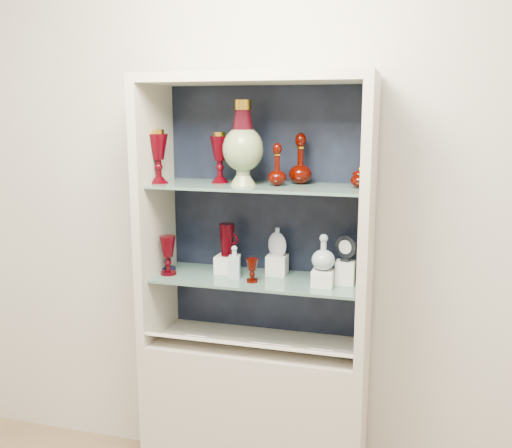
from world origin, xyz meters
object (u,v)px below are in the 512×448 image
(pedestal_lamp_left, at_px, (158,156))
(cameo_medallion, at_px, (346,248))
(ruby_decanter_b, at_px, (301,157))
(ruby_goblet_tall, at_px, (168,255))
(ruby_pitcher, at_px, (227,240))
(clear_square_bottle, at_px, (234,262))
(ruby_goblet_small, at_px, (252,270))
(pedestal_lamp_right, at_px, (220,157))
(lidded_bowl, at_px, (360,177))
(cobalt_goblet, at_px, (168,253))
(enamel_urn, at_px, (243,143))
(flat_flask, at_px, (277,241))
(clear_round_decanter, at_px, (323,253))
(ruby_decanter_a, at_px, (277,162))

(pedestal_lamp_left, height_order, cameo_medallion, pedestal_lamp_left)
(ruby_decanter_b, height_order, ruby_goblet_tall, ruby_decanter_b)
(pedestal_lamp_left, height_order, ruby_goblet_tall, pedestal_lamp_left)
(ruby_pitcher, bearing_deg, clear_square_bottle, -34.64)
(pedestal_lamp_left, relative_size, ruby_goblet_tall, 1.32)
(pedestal_lamp_left, bearing_deg, ruby_decanter_b, 12.53)
(ruby_goblet_small, bearing_deg, pedestal_lamp_right, 149.98)
(lidded_bowl, distance_m, cobalt_goblet, 0.96)
(enamel_urn, bearing_deg, pedestal_lamp_left, -174.88)
(ruby_decanter_b, relative_size, ruby_goblet_tall, 1.31)
(pedestal_lamp_right, xyz_separation_m, cobalt_goblet, (-0.26, -0.02, -0.45))
(pedestal_lamp_left, relative_size, cameo_medallion, 2.01)
(cobalt_goblet, height_order, ruby_goblet_tall, ruby_goblet_tall)
(pedestal_lamp_right, relative_size, ruby_decanter_b, 0.95)
(flat_flask, bearing_deg, clear_round_decanter, -10.14)
(enamel_urn, xyz_separation_m, cobalt_goblet, (-0.38, 0.04, -0.52))
(enamel_urn, distance_m, clear_square_bottle, 0.53)
(ruby_decanter_b, distance_m, ruby_pitcher, 0.51)
(pedestal_lamp_left, distance_m, ruby_goblet_tall, 0.45)
(ruby_decanter_b, bearing_deg, enamel_urn, -156.22)
(clear_square_bottle, bearing_deg, pedestal_lamp_right, 145.20)
(enamel_urn, height_order, clear_square_bottle, enamel_urn)
(pedestal_lamp_right, xyz_separation_m, ruby_pitcher, (0.03, 0.01, -0.38))
(pedestal_lamp_left, xyz_separation_m, clear_square_bottle, (0.34, 0.03, -0.46))
(ruby_decanter_a, height_order, cameo_medallion, ruby_decanter_a)
(lidded_bowl, bearing_deg, ruby_decanter_b, 166.60)
(ruby_goblet_tall, xyz_separation_m, flat_flask, (0.48, 0.13, 0.07))
(lidded_bowl, distance_m, flat_flask, 0.48)
(flat_flask, relative_size, clear_round_decanter, 0.89)
(lidded_bowl, bearing_deg, enamel_urn, -175.55)
(ruby_goblet_small, bearing_deg, cobalt_goblet, 168.60)
(enamel_urn, bearing_deg, lidded_bowl, 4.45)
(ruby_goblet_small, bearing_deg, ruby_pitcher, 142.89)
(ruby_decanter_a, distance_m, ruby_decanter_b, 0.12)
(enamel_urn, relative_size, cobalt_goblet, 2.23)
(pedestal_lamp_left, distance_m, ruby_decanter_a, 0.53)
(pedestal_lamp_left, height_order, cobalt_goblet, pedestal_lamp_left)
(enamel_urn, xyz_separation_m, ruby_pitcher, (-0.10, 0.07, -0.45))
(clear_square_bottle, bearing_deg, ruby_decanter_a, 5.68)
(enamel_urn, bearing_deg, flat_flask, 36.52)
(ruby_decanter_a, bearing_deg, lidded_bowl, 3.93)
(ruby_decanter_b, bearing_deg, ruby_goblet_tall, -166.63)
(cameo_medallion, bearing_deg, ruby_goblet_tall, -150.60)
(pedestal_lamp_right, height_order, ruby_decanter_a, pedestal_lamp_right)
(pedestal_lamp_left, bearing_deg, ruby_decanter_a, 5.28)
(ruby_goblet_small, relative_size, clear_square_bottle, 0.71)
(pedestal_lamp_right, height_order, flat_flask, pedestal_lamp_right)
(pedestal_lamp_right, bearing_deg, pedestal_lamp_left, -160.97)
(cameo_medallion, bearing_deg, flat_flask, -166.88)
(pedestal_lamp_right, height_order, lidded_bowl, pedestal_lamp_right)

